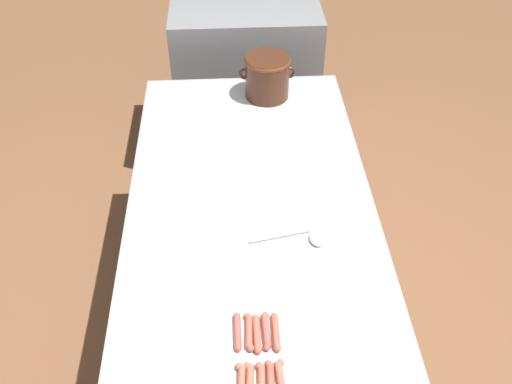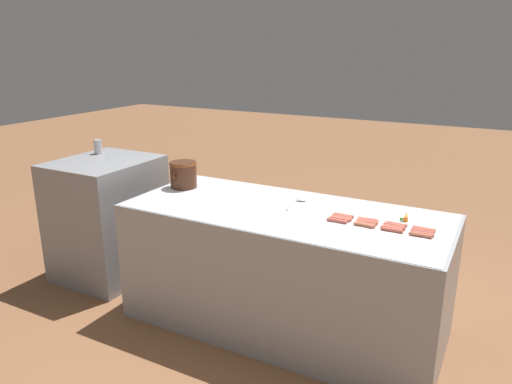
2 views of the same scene
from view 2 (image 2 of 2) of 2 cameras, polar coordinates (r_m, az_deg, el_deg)
The scene contains 27 objects.
ground_plane at distance 3.67m, azimuth 3.17°, elevation -15.15°, with size 20.00×20.00×0.00m, color brown.
griddle_counter at distance 3.46m, azimuth 3.29°, elevation -8.98°, with size 0.94×2.20×0.88m.
back_cabinet at distance 4.39m, azimuth -17.05°, elevation -2.94°, with size 0.83×0.72×1.03m, color gray.
hot_dog_0 at distance 2.99m, azimuth 18.80°, elevation -4.82°, with size 0.02×0.14×0.02m.
hot_dog_1 at distance 3.01m, azimuth 15.71°, elevation -4.32°, with size 0.02×0.14×0.02m.
hot_dog_2 at distance 3.05m, azimuth 12.63°, elevation -3.83°, with size 0.03×0.14×0.02m.
hot_dog_3 at distance 3.09m, azimuth 9.50°, elevation -3.35°, with size 0.02×0.14×0.02m.
hot_dog_4 at distance 3.01m, azimuth 19.00°, elevation -4.65°, with size 0.03×0.14×0.02m.
hot_dog_5 at distance 3.04m, azimuth 15.70°, elevation -4.12°, with size 0.03×0.14×0.02m.
hot_dog_6 at distance 3.07m, azimuth 12.74°, elevation -3.68°, with size 0.03×0.14×0.02m.
hot_dog_7 at distance 3.12m, azimuth 9.75°, elevation -3.16°, with size 0.03×0.14×0.02m.
hot_dog_8 at distance 3.04m, azimuth 19.01°, elevation -4.44°, with size 0.02×0.14×0.02m.
hot_dog_9 at distance 3.06m, azimuth 15.98°, elevation -3.99°, with size 0.02×0.14×0.02m.
hot_dog_10 at distance 3.10m, azimuth 12.94°, elevation -3.49°, with size 0.03×0.14×0.02m.
hot_dog_11 at distance 3.14m, azimuth 10.04°, elevation -3.05°, with size 0.02×0.14×0.02m.
hot_dog_12 at distance 3.07m, azimuth 19.14°, elevation -4.25°, with size 0.03×0.14×0.02m.
hot_dog_13 at distance 3.09m, azimuth 16.00°, elevation -3.79°, with size 0.03×0.14×0.02m.
hot_dog_14 at distance 3.13m, azimuth 12.99°, elevation -3.33°, with size 0.03×0.14×0.02m.
hot_dog_15 at distance 3.17m, azimuth 10.06°, elevation -2.87°, with size 0.03×0.14×0.02m.
hot_dog_16 at distance 3.09m, azimuth 19.19°, elevation -4.11°, with size 0.02×0.14×0.02m.
hot_dog_17 at distance 3.12m, azimuth 16.19°, elevation -3.65°, with size 0.03×0.14×0.02m.
hot_dog_18 at distance 3.15m, azimuth 13.10°, elevation -3.16°, with size 0.03×0.14×0.02m.
hot_dog_19 at distance 3.19m, azimuth 10.31°, elevation -2.73°, with size 0.02×0.14×0.02m.
bean_pot at distance 3.81m, azimuth -8.55°, elevation 2.18°, with size 0.27×0.21×0.20m.
serving_spoon at distance 3.44m, azimuth 4.93°, elevation -1.13°, with size 0.27×0.09×0.02m.
carrot at distance 3.27m, azimuth 17.26°, elevation -2.67°, with size 0.18×0.06×0.03m.
soda_can at distance 4.50m, azimuth -18.13°, elevation 5.08°, with size 0.07×0.07×0.12m.
Camera 2 is at (-2.83, -1.29, 1.96)m, focal length 33.95 mm.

